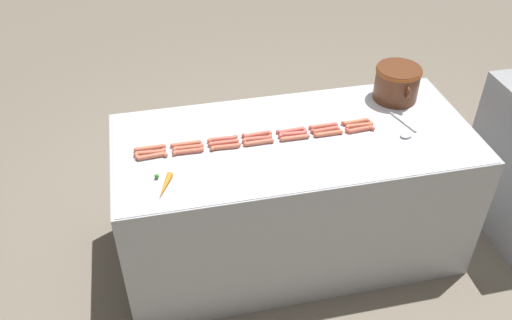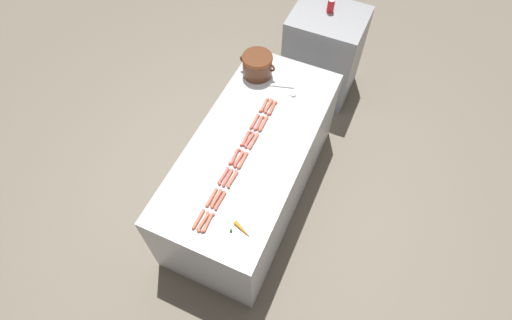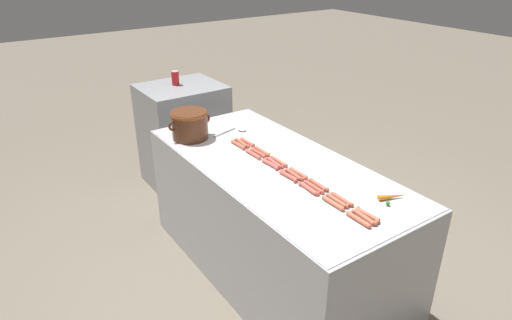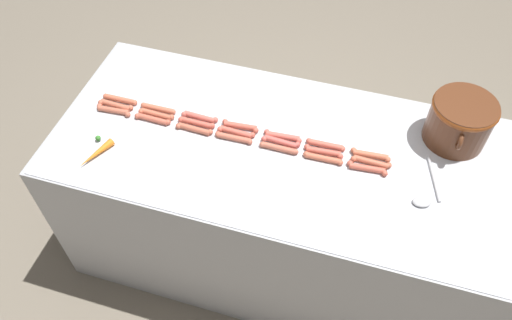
{
  "view_description": "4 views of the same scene",
  "coord_description": "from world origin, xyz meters",
  "px_view_note": "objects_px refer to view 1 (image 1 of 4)",
  "views": [
    {
      "loc": [
        2.25,
        -0.71,
        2.54
      ],
      "look_at": [
        0.14,
        -0.24,
        0.83
      ],
      "focal_mm": 38.53,
      "sensor_mm": 36.0,
      "label": 1
    },
    {
      "loc": [
        0.78,
        -1.66,
        3.35
      ],
      "look_at": [
        0.13,
        -0.21,
        0.93
      ],
      "focal_mm": 28.26,
      "sensor_mm": 36.0,
      "label": 2
    },
    {
      "loc": [
        -1.53,
        -2.01,
        2.09
      ],
      "look_at": [
        -0.11,
        0.05,
        0.87
      ],
      "focal_mm": 31.47,
      "sensor_mm": 36.0,
      "label": 3
    },
    {
      "loc": [
        1.34,
        0.29,
        2.44
      ],
      "look_at": [
        0.13,
        -0.07,
        0.88
      ],
      "focal_mm": 35.75,
      "sensor_mm": 36.0,
      "label": 4
    }
  ],
  "objects_px": {
    "hot_dog_15": "(188,151)",
    "hot_dog_20": "(360,129)",
    "hot_dog_1": "(186,144)",
    "serving_spoon": "(405,131)",
    "hot_dog_10": "(257,139)",
    "hot_dog_16": "(225,147)",
    "hot_dog_9": "(223,143)",
    "hot_dog_8": "(188,148)",
    "hot_dog_14": "(151,156)",
    "hot_dog_13": "(359,125)",
    "hot_dog_3": "(257,134)",
    "hot_dog_18": "(295,138)",
    "hot_dog_7": "(150,153)",
    "hot_dog_0": "(150,148)",
    "hot_dog_5": "(323,126)",
    "hot_dog_6": "(356,122)",
    "hot_dog_17": "(259,142)",
    "hot_dog_2": "(222,139)",
    "hot_dog_4": "(291,131)",
    "hot_dog_19": "(328,133)",
    "carrot": "(164,185)",
    "hot_dog_12": "(325,130)",
    "hot_dog_11": "(293,134)",
    "bean_pot": "(397,81)"
  },
  "relations": [
    {
      "from": "hot_dog_16",
      "to": "hot_dog_20",
      "type": "relative_size",
      "value": 1.0
    },
    {
      "from": "hot_dog_6",
      "to": "hot_dog_12",
      "type": "distance_m",
      "value": 0.19
    },
    {
      "from": "hot_dog_5",
      "to": "hot_dog_14",
      "type": "height_order",
      "value": "same"
    },
    {
      "from": "hot_dog_3",
      "to": "carrot",
      "type": "distance_m",
      "value": 0.6
    },
    {
      "from": "hot_dog_6",
      "to": "hot_dog_11",
      "type": "xyz_separation_m",
      "value": [
        0.04,
        -0.37,
        0.0
      ]
    },
    {
      "from": "hot_dog_9",
      "to": "hot_dog_3",
      "type": "bearing_deg",
      "value": 100.73
    },
    {
      "from": "hot_dog_7",
      "to": "hot_dog_13",
      "type": "bearing_deg",
      "value": 90.09
    },
    {
      "from": "hot_dog_9",
      "to": "hot_dog_16",
      "type": "bearing_deg",
      "value": 5.86
    },
    {
      "from": "hot_dog_5",
      "to": "hot_dog_7",
      "type": "relative_size",
      "value": 1.0
    },
    {
      "from": "hot_dog_13",
      "to": "hot_dog_9",
      "type": "bearing_deg",
      "value": -90.09
    },
    {
      "from": "hot_dog_7",
      "to": "hot_dog_20",
      "type": "bearing_deg",
      "value": 88.22
    },
    {
      "from": "serving_spoon",
      "to": "hot_dog_5",
      "type": "bearing_deg",
      "value": -107.25
    },
    {
      "from": "hot_dog_14",
      "to": "hot_dog_12",
      "type": "bearing_deg",
      "value": 91.99
    },
    {
      "from": "hot_dog_18",
      "to": "hot_dog_3",
      "type": "bearing_deg",
      "value": -110.79
    },
    {
      "from": "carrot",
      "to": "hot_dog_3",
      "type": "bearing_deg",
      "value": 121.25
    },
    {
      "from": "hot_dog_0",
      "to": "hot_dog_18",
      "type": "distance_m",
      "value": 0.75
    },
    {
      "from": "hot_dog_16",
      "to": "carrot",
      "type": "distance_m",
      "value": 0.41
    },
    {
      "from": "hot_dog_10",
      "to": "hot_dog_11",
      "type": "bearing_deg",
      "value": 90.54
    },
    {
      "from": "hot_dog_4",
      "to": "hot_dog_10",
      "type": "distance_m",
      "value": 0.2
    },
    {
      "from": "hot_dog_9",
      "to": "hot_dog_14",
      "type": "relative_size",
      "value": 1.0
    },
    {
      "from": "hot_dog_18",
      "to": "carrot",
      "type": "relative_size",
      "value": 0.94
    },
    {
      "from": "hot_dog_1",
      "to": "serving_spoon",
      "type": "height_order",
      "value": "hot_dog_1"
    },
    {
      "from": "hot_dog_11",
      "to": "hot_dog_18",
      "type": "xyz_separation_m",
      "value": [
        0.04,
        0.0,
        0.0
      ]
    },
    {
      "from": "hot_dog_15",
      "to": "hot_dog_8",
      "type": "bearing_deg",
      "value": 174.3
    },
    {
      "from": "hot_dog_2",
      "to": "hot_dog_11",
      "type": "height_order",
      "value": "same"
    },
    {
      "from": "hot_dog_10",
      "to": "hot_dog_16",
      "type": "relative_size",
      "value": 1.0
    },
    {
      "from": "hot_dog_5",
      "to": "hot_dog_17",
      "type": "distance_m",
      "value": 0.38
    },
    {
      "from": "hot_dog_6",
      "to": "hot_dog_15",
      "type": "relative_size",
      "value": 1.0
    },
    {
      "from": "hot_dog_2",
      "to": "hot_dog_7",
      "type": "xyz_separation_m",
      "value": [
        0.04,
        -0.38,
        0.0
      ]
    },
    {
      "from": "bean_pot",
      "to": "hot_dog_13",
      "type": "bearing_deg",
      "value": -52.27
    },
    {
      "from": "hot_dog_3",
      "to": "hot_dog_4",
      "type": "xyz_separation_m",
      "value": [
        0.0,
        0.19,
        0.0
      ]
    },
    {
      "from": "hot_dog_8",
      "to": "hot_dog_14",
      "type": "height_order",
      "value": "same"
    },
    {
      "from": "hot_dog_0",
      "to": "hot_dog_3",
      "type": "bearing_deg",
      "value": 89.96
    },
    {
      "from": "hot_dog_4",
      "to": "hot_dog_19",
      "type": "height_order",
      "value": "same"
    },
    {
      "from": "hot_dog_6",
      "to": "hot_dog_17",
      "type": "distance_m",
      "value": 0.56
    },
    {
      "from": "hot_dog_0",
      "to": "hot_dog_19",
      "type": "height_order",
      "value": "same"
    },
    {
      "from": "hot_dog_10",
      "to": "hot_dog_2",
      "type": "bearing_deg",
      "value": -102.11
    },
    {
      "from": "hot_dog_3",
      "to": "hot_dog_18",
      "type": "distance_m",
      "value": 0.2
    },
    {
      "from": "hot_dog_1",
      "to": "hot_dog_13",
      "type": "height_order",
      "value": "same"
    },
    {
      "from": "hot_dog_5",
      "to": "hot_dog_0",
      "type": "bearing_deg",
      "value": -89.97
    },
    {
      "from": "hot_dog_15",
      "to": "hot_dog_20",
      "type": "bearing_deg",
      "value": 89.8
    },
    {
      "from": "hot_dog_8",
      "to": "hot_dog_13",
      "type": "distance_m",
      "value": 0.93
    },
    {
      "from": "hot_dog_7",
      "to": "hot_dog_3",
      "type": "bearing_deg",
      "value": 93.86
    },
    {
      "from": "hot_dog_4",
      "to": "hot_dog_20",
      "type": "bearing_deg",
      "value": 79.39
    },
    {
      "from": "hot_dog_18",
      "to": "serving_spoon",
      "type": "height_order",
      "value": "hot_dog_18"
    },
    {
      "from": "hot_dog_7",
      "to": "hot_dog_18",
      "type": "xyz_separation_m",
      "value": [
        0.03,
        0.75,
        0.0
      ]
    },
    {
      "from": "hot_dog_9",
      "to": "hot_dog_16",
      "type": "relative_size",
      "value": 1.0
    },
    {
      "from": "hot_dog_8",
      "to": "serving_spoon",
      "type": "xyz_separation_m",
      "value": [
        0.09,
        1.15,
        -0.0
      ]
    },
    {
      "from": "hot_dog_0",
      "to": "hot_dog_20",
      "type": "relative_size",
      "value": 1.0
    },
    {
      "from": "hot_dog_0",
      "to": "hot_dog_18",
      "type": "height_order",
      "value": "same"
    }
  ]
}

